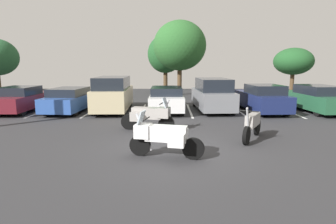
# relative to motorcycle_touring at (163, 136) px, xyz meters

# --- Properties ---
(ground) EXTENTS (44.00, 44.00, 0.10)m
(ground) POSITION_rel_motorcycle_touring_xyz_m (0.36, 0.85, -0.68)
(ground) COLOR #2D2D30
(motorcycle_touring) EXTENTS (2.18, 0.99, 1.35)m
(motorcycle_touring) POSITION_rel_motorcycle_touring_xyz_m (0.00, 0.00, 0.00)
(motorcycle_touring) COLOR black
(motorcycle_touring) RESTS_ON ground
(motorcycle_second) EXTENTS (2.22, 1.03, 1.37)m
(motorcycle_second) POSITION_rel_motorcycle_touring_xyz_m (-0.67, 3.28, 0.02)
(motorcycle_second) COLOR black
(motorcycle_second) RESTS_ON ground
(motorcycle_third) EXTENTS (1.17, 1.93, 1.28)m
(motorcycle_third) POSITION_rel_motorcycle_touring_xyz_m (3.11, 1.94, -0.07)
(motorcycle_third) COLOR black
(motorcycle_third) RESTS_ON ground
(parking_stripes) EXTENTS (19.83, 4.89, 0.01)m
(parking_stripes) POSITION_rel_motorcycle_touring_xyz_m (-0.11, 8.29, -0.63)
(parking_stripes) COLOR silver
(parking_stripes) RESTS_ON ground
(car_maroon) EXTENTS (1.87, 4.66, 1.42)m
(car_maroon) POSITION_rel_motorcycle_touring_xyz_m (-8.37, 7.97, 0.07)
(car_maroon) COLOR maroon
(car_maroon) RESTS_ON ground
(car_blue) EXTENTS (2.07, 4.93, 1.36)m
(car_blue) POSITION_rel_motorcycle_touring_xyz_m (-5.50, 8.05, 0.04)
(car_blue) COLOR #2D519E
(car_blue) RESTS_ON ground
(car_champagne) EXTENTS (2.00, 4.78, 1.97)m
(car_champagne) POSITION_rel_motorcycle_touring_xyz_m (-3.10, 8.04, 0.36)
(car_champagne) COLOR #C1B289
(car_champagne) RESTS_ON ground
(car_white) EXTENTS (1.94, 4.81, 1.40)m
(car_white) POSITION_rel_motorcycle_touring_xyz_m (-0.06, 8.19, 0.07)
(car_white) COLOR white
(car_white) RESTS_ON ground
(car_grey) EXTENTS (2.10, 4.66, 1.87)m
(car_grey) POSITION_rel_motorcycle_touring_xyz_m (2.62, 8.35, 0.28)
(car_grey) COLOR slate
(car_grey) RESTS_ON ground
(car_navy) EXTENTS (2.11, 4.62, 1.55)m
(car_navy) POSITION_rel_motorcycle_touring_xyz_m (5.36, 7.97, 0.12)
(car_navy) COLOR navy
(car_navy) RESTS_ON ground
(car_green) EXTENTS (2.16, 5.01, 1.50)m
(car_green) POSITION_rel_motorcycle_touring_xyz_m (8.48, 8.15, 0.10)
(car_green) COLOR #235638
(car_green) RESTS_ON ground
(tree_center_left) EXTENTS (3.97, 3.97, 4.35)m
(tree_center_left) POSITION_rel_motorcycle_touring_xyz_m (12.85, 21.57, 2.32)
(tree_center_left) COLOR #4C3823
(tree_center_left) RESTS_ON ground
(tree_rear) EXTENTS (3.63, 3.63, 5.62)m
(tree_rear) POSITION_rel_motorcycle_touring_xyz_m (-0.39, 21.21, 3.05)
(tree_rear) COLOR #4C3823
(tree_rear) RESTS_ON ground
(tree_far_right) EXTENTS (4.55, 4.55, 6.40)m
(tree_far_right) POSITION_rel_motorcycle_touring_xyz_m (0.94, 16.85, 3.62)
(tree_far_right) COLOR #4C3823
(tree_far_right) RESTS_ON ground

